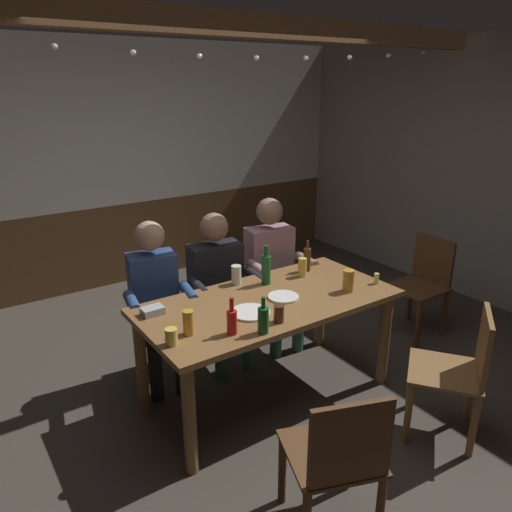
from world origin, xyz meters
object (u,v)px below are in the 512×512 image
(pint_glass_5, at_px, (236,275))
(chair_empty_near_left, at_px, (338,460))
(plate_0, at_px, (250,312))
(pint_glass_1, at_px, (302,267))
(condiment_caddy, at_px, (153,311))
(bottle_0, at_px, (266,269))
(person_0, at_px, (156,297))
(chair_empty_far_end, at_px, (423,283))
(person_1, at_px, (219,281))
(pint_glass_2, at_px, (188,323))
(bottle_1, at_px, (307,259))
(bottle_2, at_px, (263,320))
(bottle_3, at_px, (232,321))
(person_2, at_px, (273,265))
(pint_glass_3, at_px, (348,281))
(plate_1, at_px, (283,297))
(pint_glass_4, at_px, (279,314))
(table_candle, at_px, (376,278))
(pint_glass_0, at_px, (171,337))
(chair_empty_near_right, at_px, (459,370))
(dining_table, at_px, (269,314))

(pint_glass_5, bearing_deg, chair_empty_near_left, -104.50)
(plate_0, relative_size, pint_glass_1, 1.77)
(condiment_caddy, xyz_separation_m, bottle_0, (0.90, 0.00, 0.09))
(person_0, bearing_deg, chair_empty_far_end, 175.29)
(chair_empty_near_left, bearing_deg, chair_empty_far_end, 48.92)
(person_1, distance_m, pint_glass_2, 1.06)
(bottle_1, height_order, bottle_2, bottle_1)
(pint_glass_2, relative_size, pint_glass_5, 1.07)
(person_0, height_order, bottle_0, person_0)
(chair_empty_far_end, xyz_separation_m, pint_glass_2, (-2.42, -0.15, 0.37))
(bottle_0, xyz_separation_m, pint_glass_2, (-0.83, -0.37, -0.04))
(bottle_2, bearing_deg, bottle_3, 148.75)
(person_1, distance_m, person_2, 0.54)
(pint_glass_1, distance_m, pint_glass_3, 0.42)
(chair_empty_near_left, xyz_separation_m, plate_1, (0.53, 1.12, 0.31))
(chair_empty_far_end, height_order, plate_1, chair_empty_far_end)
(pint_glass_1, distance_m, pint_glass_4, 0.80)
(chair_empty_far_end, distance_m, pint_glass_2, 2.45)
(bottle_1, bearing_deg, plate_1, -146.86)
(pint_glass_1, xyz_separation_m, pint_glass_2, (-1.15, -0.34, 0.00))
(table_candle, bearing_deg, pint_glass_5, 145.74)
(plate_0, distance_m, bottle_0, 0.52)
(chair_empty_far_end, bearing_deg, pint_glass_0, 93.85)
(pint_glass_3, height_order, pint_glass_5, pint_glass_3)
(person_2, distance_m, plate_1, 0.83)
(table_candle, bearing_deg, plate_0, 173.76)
(chair_empty_near_right, xyz_separation_m, pint_glass_3, (-0.19, 0.81, 0.38))
(person_0, distance_m, bottle_1, 1.20)
(person_0, relative_size, chair_empty_near_right, 1.42)
(person_0, distance_m, condiment_caddy, 0.48)
(pint_glass_4, distance_m, pint_glass_5, 0.68)
(plate_0, relative_size, plate_1, 1.19)
(person_1, bearing_deg, condiment_caddy, 37.56)
(pint_glass_5, bearing_deg, pint_glass_4, -99.48)
(person_0, relative_size, pint_glass_3, 7.81)
(plate_1, height_order, bottle_1, bottle_1)
(table_candle, xyz_separation_m, pint_glass_2, (-1.50, 0.09, 0.04))
(person_2, xyz_separation_m, pint_glass_5, (-0.56, -0.31, 0.14))
(condiment_caddy, xyz_separation_m, pint_glass_3, (1.30, -0.44, 0.05))
(chair_empty_near_right, relative_size, plate_0, 3.40)
(bottle_2, bearing_deg, person_0, 103.36)
(dining_table, relative_size, bottle_3, 7.71)
(person_1, bearing_deg, person_0, 8.04)
(pint_glass_0, xyz_separation_m, pint_glass_4, (0.67, -0.12, 0.01))
(chair_empty_far_end, height_order, bottle_2, bottle_2)
(plate_0, height_order, bottle_3, bottle_3)
(condiment_caddy, bearing_deg, pint_glass_0, -98.85)
(chair_empty_near_left, xyz_separation_m, pint_glass_0, (-0.39, 0.97, 0.35))
(bottle_0, height_order, bottle_3, bottle_0)
(chair_empty_near_left, bearing_deg, pint_glass_3, 64.54)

